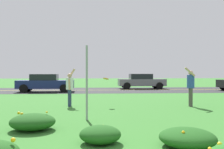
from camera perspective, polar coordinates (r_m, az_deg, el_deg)
ground_plane at (r=13.84m, az=-1.19°, el=-6.14°), size 120.00×120.00×0.00m
highway_strip at (r=24.70m, az=-2.66°, el=-3.24°), size 120.00×8.16×0.01m
highway_center_stripe at (r=24.70m, az=-2.66°, el=-3.23°), size 120.00×0.16×0.00m
daylily_clump_mid_center at (r=7.98m, az=-16.09°, el=-9.38°), size 1.24×1.27×0.50m
daylily_clump_mid_left at (r=6.29m, az=-2.44°, el=-12.28°), size 0.93×0.99×0.40m
daylily_clump_mid_right at (r=6.20m, az=15.32°, el=-12.49°), size 1.20×1.31×0.41m
sign_post_near_path at (r=9.20m, az=-5.23°, el=-1.70°), size 0.07×0.10×2.48m
person_thrower_white_shirt at (r=13.03m, az=-8.74°, el=-2.46°), size 0.42×0.50×1.77m
person_catcher_blue_shirt at (r=13.30m, az=15.94°, el=-2.07°), size 0.53×0.50×1.83m
frisbee_orange at (r=13.04m, az=-1.27°, el=-0.88°), size 0.28×0.27×0.13m
car_navy_center_left at (r=23.11m, az=-13.61°, el=-1.68°), size 4.50×2.00×1.45m
car_gray_center_right at (r=26.95m, az=6.09°, el=-1.37°), size 4.50×2.00×1.45m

